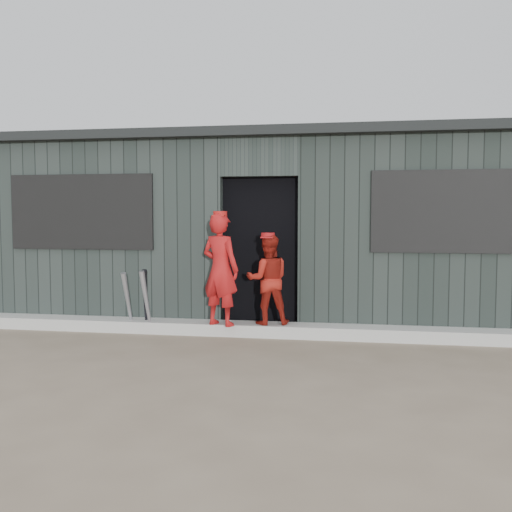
% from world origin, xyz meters
% --- Properties ---
extents(ground, '(80.00, 80.00, 0.00)m').
position_xyz_m(ground, '(0.00, 0.00, 0.00)').
color(ground, '#6F5F4D').
rests_on(ground, ground).
extents(curb, '(8.00, 0.36, 0.15)m').
position_xyz_m(curb, '(0.00, 1.82, 0.07)').
color(curb, '#A6A6A1').
rests_on(curb, ground).
extents(bat_left, '(0.09, 0.31, 0.79)m').
position_xyz_m(bat_left, '(-1.65, 1.73, 0.39)').
color(bat_left, '#93939B').
rests_on(bat_left, ground).
extents(bat_mid, '(0.15, 0.25, 0.82)m').
position_xyz_m(bat_mid, '(-1.37, 1.62, 0.41)').
color(bat_mid, gray).
rests_on(bat_mid, ground).
extents(bat_right, '(0.17, 0.37, 0.83)m').
position_xyz_m(bat_right, '(-1.42, 1.74, 0.42)').
color(bat_right, black).
rests_on(bat_right, ground).
extents(player_red_left, '(0.59, 0.50, 1.38)m').
position_xyz_m(player_red_left, '(-0.42, 1.64, 0.84)').
color(player_red_left, '#AF1516').
rests_on(player_red_left, curb).
extents(player_red_right, '(0.63, 0.54, 1.11)m').
position_xyz_m(player_red_right, '(0.15, 1.81, 0.71)').
color(player_red_right, maroon).
rests_on(player_red_right, curb).
extents(player_grey_back, '(0.60, 0.40, 1.22)m').
position_xyz_m(player_grey_back, '(0.25, 2.47, 0.61)').
color(player_grey_back, '#A9A9A9').
rests_on(player_grey_back, ground).
extents(dugout, '(8.30, 3.30, 2.62)m').
position_xyz_m(dugout, '(-0.00, 3.50, 1.29)').
color(dugout, black).
rests_on(dugout, ground).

